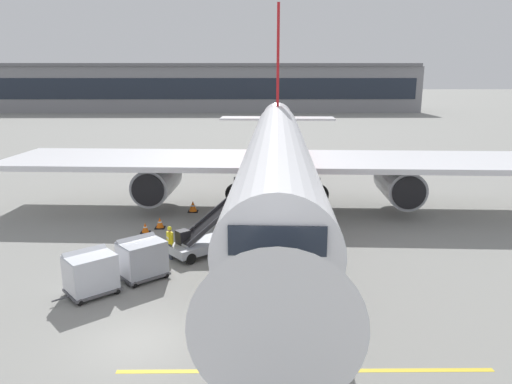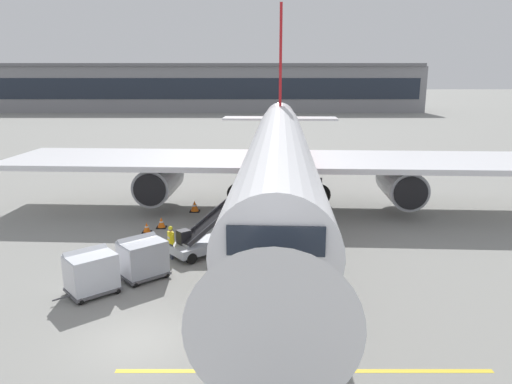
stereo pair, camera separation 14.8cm
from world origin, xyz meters
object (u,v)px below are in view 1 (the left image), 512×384
Objects in this scene: ground_crew_by_loader at (144,258)px; ground_crew_wingwalker at (170,240)px; ground_crew_marshaller at (158,252)px; parked_airplane at (277,153)px; safety_cone_engine_keepout at (160,223)px; baggage_cart_lead at (142,257)px; baggage_cart_second at (90,272)px; safety_cone_wingtip at (193,206)px; ground_crew_by_carts at (218,265)px; safety_cone_nose_mark at (145,228)px; belt_loader at (206,237)px.

ground_crew_by_loader is 1.00× the size of ground_crew_wingwalker.
ground_crew_marshaller and ground_crew_wingwalker have the same top height.
parked_airplane is 9.33m from safety_cone_engine_keepout.
baggage_cart_second is (-1.81, -1.64, 0.00)m from baggage_cart_lead.
safety_cone_wingtip is (2.83, 12.61, -0.63)m from baggage_cart_second.
baggage_cart_second is 4.81m from ground_crew_wingwalker.
ground_crew_by_carts is (3.41, -0.84, 0.00)m from ground_crew_by_loader.
safety_cone_nose_mark is at bearing 86.25° from baggage_cart_second.
ground_crew_marshaller is (-2.94, 1.64, 0.00)m from ground_crew_by_carts.
ground_crew_wingwalker is (-1.73, -0.80, 0.08)m from belt_loader.
ground_crew_by_loader reaches higher than safety_cone_nose_mark.
ground_crew_by_loader is at bearing -77.72° from safety_cone_nose_mark.
belt_loader is 2.73× the size of ground_crew_marshaller.
safety_cone_engine_keepout is at bearing -113.97° from safety_cone_wingtip.
baggage_cart_second is 3.83× the size of safety_cone_engine_keepout.
baggage_cart_second reaches higher than ground_crew_marshaller.
baggage_cart_lead is 3.39× the size of safety_cone_wingtip.
safety_cone_wingtip is (1.59, 3.59, 0.04)m from safety_cone_engine_keepout.
parked_airplane is 6.83m from safety_cone_wingtip.
belt_loader is 8.03m from safety_cone_wingtip.
ground_crew_wingwalker is 4.76m from safety_cone_nose_mark.
parked_airplane is at bearing 57.39° from baggage_cart_second.
ground_crew_by_loader is at bearing -94.49° from safety_cone_wingtip.
ground_crew_by_loader is at bearing -84.43° from safety_cone_engine_keepout.
belt_loader is at bearing 102.81° from ground_crew_by_carts.
safety_cone_wingtip is at bearing 102.08° from ground_crew_by_carts.
baggage_cart_lead is 1.49× the size of ground_crew_marshaller.
safety_cone_wingtip is (-5.79, -0.86, -3.52)m from parked_airplane.
belt_loader reaches higher than ground_crew_by_loader.
safety_cone_nose_mark is at bearing 101.18° from baggage_cart_lead.
ground_crew_marshaller is at bearing 49.26° from baggage_cart_lead.
safety_cone_wingtip is (1.01, 10.96, -0.63)m from baggage_cart_lead.
parked_airplane reaches higher than belt_loader.
safety_cone_nose_mark is (-0.70, -0.89, -0.03)m from safety_cone_engine_keepout.
ground_crew_marshaller is 10.28m from safety_cone_wingtip.
safety_cone_engine_keepout is at bearing 106.45° from ground_crew_wingwalker.
ground_crew_wingwalker is (2.73, 3.97, -0.00)m from baggage_cart_second.
ground_crew_by_carts is 2.83× the size of safety_cone_nose_mark.
ground_crew_wingwalker is at bearing -90.68° from safety_cone_wingtip.
safety_cone_wingtip is (-1.62, 7.84, -0.54)m from belt_loader.
ground_crew_by_loader is 11.09m from safety_cone_wingtip.
baggage_cart_lead is 4.21× the size of safety_cone_nose_mark.
ground_crew_by_carts and ground_crew_wingwalker have the same top height.
safety_cone_nose_mark is (-4.84, 7.41, -0.70)m from ground_crew_by_carts.
ground_crew_wingwalker reaches higher than safety_cone_nose_mark.
ground_crew_by_loader is at bearing 166.13° from ground_crew_by_carts.
ground_crew_marshaller is at bearing -71.79° from safety_cone_nose_mark.
ground_crew_by_loader is 1.00× the size of ground_crew_by_carts.
parked_airplane is at bearing 33.45° from safety_cone_nose_mark.
baggage_cart_lead is 2.45m from baggage_cart_second.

